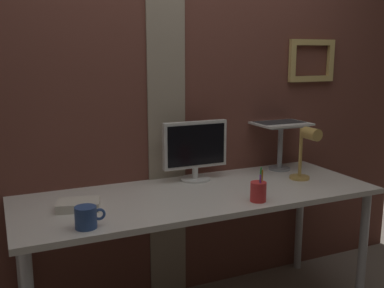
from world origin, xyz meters
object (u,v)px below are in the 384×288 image
(desk_lamp, at_px, (307,148))
(coffee_mug, at_px, (86,217))
(laptop, at_px, (275,115))
(pen_cup, at_px, (258,191))
(monitor, at_px, (195,148))

(desk_lamp, relative_size, coffee_mug, 2.43)
(laptop, relative_size, pen_cup, 1.92)
(pen_cup, bearing_deg, monitor, 104.88)
(pen_cup, xyz_separation_m, coffee_mug, (-0.87, 0.00, -0.00))
(laptop, xyz_separation_m, coffee_mug, (-1.34, -0.56, -0.30))
(desk_lamp, height_order, coffee_mug, desk_lamp)
(monitor, height_order, coffee_mug, monitor)
(monitor, bearing_deg, pen_cup, -75.12)
(laptop, relative_size, desk_lamp, 1.06)
(laptop, distance_m, pen_cup, 0.79)
(laptop, bearing_deg, coffee_mug, -157.36)
(monitor, height_order, laptop, laptop)
(pen_cup, distance_m, coffee_mug, 0.87)
(monitor, xyz_separation_m, pen_cup, (0.13, -0.49, -0.14))
(monitor, xyz_separation_m, laptop, (0.60, 0.07, 0.15))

